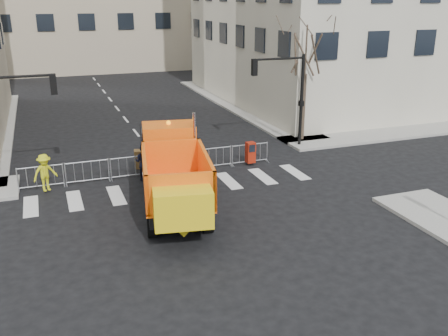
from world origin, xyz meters
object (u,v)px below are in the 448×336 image
object	(u,v)px
plow_truck	(174,171)
cop_c	(172,161)
cop_a	(178,161)
cop_b	(144,162)
newspaper_box	(250,152)
worker	(45,173)

from	to	relation	value
plow_truck	cop_c	bearing A→B (deg)	-3.34
cop_a	cop_b	bearing A→B (deg)	-20.75
plow_truck	newspaper_box	world-z (taller)	plow_truck
cop_b	newspaper_box	size ratio (longest dim) A/B	1.69
cop_b	worker	bearing A→B (deg)	37.28
plow_truck	cop_c	xyz separation A→B (m)	(0.92, 3.88, -0.89)
cop_c	newspaper_box	bearing A→B (deg)	135.88
cop_c	cop_a	bearing A→B (deg)	131.45
cop_c	worker	size ratio (longest dim) A/B	0.93
cop_b	newspaper_box	world-z (taller)	cop_b
cop_b	newspaper_box	bearing A→B (deg)	-141.92
cop_a	worker	bearing A→B (deg)	-18.90
cop_a	newspaper_box	xyz separation A→B (m)	(4.02, 0.33, -0.11)
cop_a	worker	size ratio (longest dim) A/B	0.94
cop_b	plow_truck	bearing A→B (deg)	131.78
worker	newspaper_box	bearing A→B (deg)	-20.30
worker	newspaper_box	size ratio (longest dim) A/B	1.55
plow_truck	worker	xyz separation A→B (m)	(-4.98, 3.68, -0.67)
plow_truck	cop_a	size ratio (longest dim) A/B	6.22
cop_b	cop_c	distance (m)	1.41
plow_truck	cop_c	world-z (taller)	plow_truck
plow_truck	worker	bearing A→B (deg)	63.54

